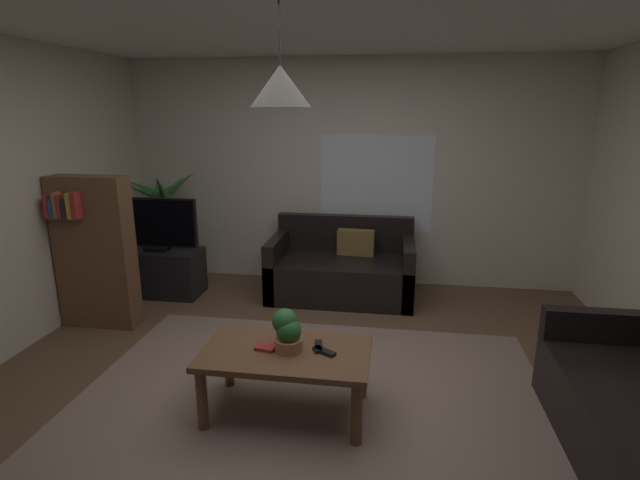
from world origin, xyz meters
The scene contains 16 objects.
floor centered at (0.00, 0.00, -0.01)m, with size 5.04×4.82×0.02m, color brown.
rug centered at (0.00, -0.20, 0.00)m, with size 3.28×2.65×0.01m, color gray.
wall_back centered at (0.00, 2.44, 1.26)m, with size 5.16×0.06×2.52m, color beige.
ceiling centered at (0.00, 0.00, 2.53)m, with size 5.04×4.82×0.02m, color white.
window_pane centered at (0.32, 2.41, 1.15)m, with size 1.25×0.01×1.09m, color white.
couch_under_window centered at (-0.01, 1.92, 0.27)m, with size 1.52×0.86×0.82m.
coffee_table centered at (-0.14, -0.25, 0.38)m, with size 1.09×0.62×0.45m.
book_on_table_0 centered at (-0.27, -0.25, 0.46)m, with size 0.13×0.10×0.02m, color #B22D2D.
remote_on_table_0 centered at (0.11, -0.25, 0.46)m, with size 0.05×0.16×0.02m, color black.
remote_on_table_1 centered at (0.06, -0.19, 0.46)m, with size 0.05×0.16×0.02m, color black.
potted_plant_on_table centered at (-0.13, -0.23, 0.59)m, with size 0.20×0.20×0.27m.
tv_stand centered at (-1.97, 1.66, 0.25)m, with size 0.90×0.44×0.50m, color black.
tv centered at (-1.97, 1.64, 0.79)m, with size 0.93×0.16×0.57m.
potted_palm_corner centered at (-2.13, 2.18, 0.62)m, with size 0.89×0.86×1.34m.
bookshelf_corner centered at (-2.16, 0.84, 0.72)m, with size 0.70×0.31×1.40m.
pendant_lamp centered at (-0.14, -0.25, 2.08)m, with size 0.35×0.35×0.55m.
Camera 1 is at (0.50, -3.01, 1.95)m, focal length 27.11 mm.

